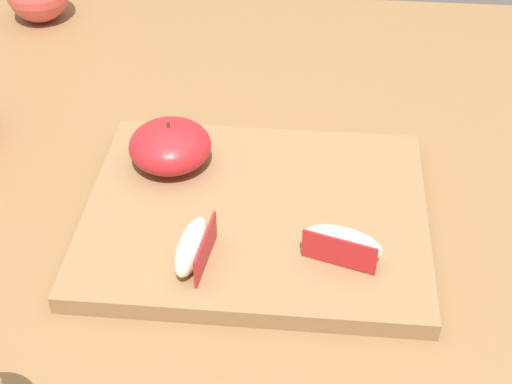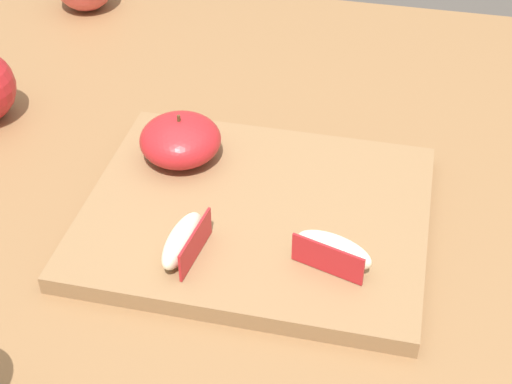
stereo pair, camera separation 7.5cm
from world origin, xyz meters
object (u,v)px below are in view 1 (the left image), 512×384
apple_half_skin_up (170,146)px  apple_wedge_near_knife (193,247)px  cutting_board (256,214)px  apple_wedge_middle (343,244)px

apple_half_skin_up → apple_wedge_near_knife: (0.05, -0.14, -0.01)m
cutting_board → apple_wedge_middle: apple_wedge_middle is taller
cutting_board → apple_wedge_middle: size_ratio=4.37×
apple_wedge_near_knife → cutting_board: bearing=57.5°
apple_wedge_near_knife → apple_wedge_middle: bearing=7.0°
cutting_board → apple_half_skin_up: (-0.10, 0.06, 0.03)m
apple_half_skin_up → apple_wedge_middle: 0.22m
apple_half_skin_up → apple_wedge_near_knife: 0.15m
apple_half_skin_up → apple_wedge_near_knife: size_ratio=1.14×
cutting_board → apple_half_skin_up: bearing=146.9°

